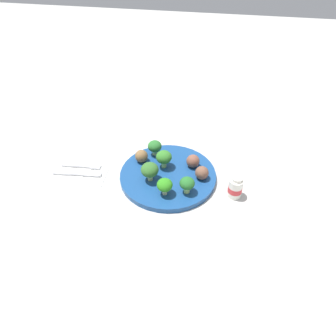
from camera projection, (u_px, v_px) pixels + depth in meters
name	position (u px, v px, depth m)	size (l,w,h in m)	color
ground_plane	(168.00, 177.00, 0.86)	(4.00, 4.00, 0.00)	#B2B2AD
plate	(168.00, 175.00, 0.86)	(0.28, 0.28, 0.02)	navy
broccoli_floret_center	(187.00, 184.00, 0.78)	(0.04, 0.04, 0.05)	#ABC970
broccoli_floret_far_rim	(150.00, 170.00, 0.81)	(0.05, 0.05, 0.06)	#A0BA7A
broccoli_floret_back_right	(155.00, 147.00, 0.90)	(0.04, 0.04, 0.05)	#A2CC80
broccoli_floret_mid_left	(165.00, 185.00, 0.77)	(0.04, 0.04, 0.05)	#ABB883
broccoli_floret_back_left	(164.00, 157.00, 0.85)	(0.05, 0.05, 0.05)	#9BD074
meatball_back_left	(141.00, 156.00, 0.88)	(0.04, 0.04, 0.04)	brown
meatball_mid_left	(193.00, 161.00, 0.86)	(0.04, 0.04, 0.04)	brown
meatball_near_rim	(202.00, 173.00, 0.83)	(0.04, 0.04, 0.04)	brown
napkin	(79.00, 171.00, 0.88)	(0.17, 0.12, 0.01)	white
fork	(84.00, 166.00, 0.89)	(0.12, 0.03, 0.01)	silver
knife	(79.00, 174.00, 0.87)	(0.15, 0.04, 0.01)	silver
yogurt_bottle	(235.00, 188.00, 0.79)	(0.04, 0.04, 0.07)	white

